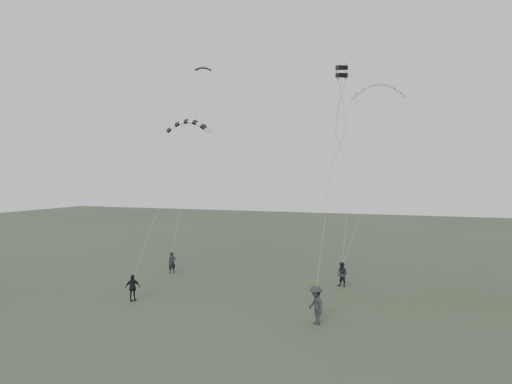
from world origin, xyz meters
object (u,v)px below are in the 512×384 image
(kite_pale_large, at_px, (379,84))
(kite_striped, at_px, (188,121))
(kite_box, at_px, (342,72))
(flyer_left, at_px, (172,263))
(flyer_far, at_px, (316,305))
(flyer_center, at_px, (132,288))
(kite_dark_small, at_px, (203,68))
(flyer_right, at_px, (342,275))

(kite_pale_large, distance_m, kite_striped, 15.21)
(kite_box, bearing_deg, kite_pale_large, 53.62)
(flyer_left, height_order, flyer_far, flyer_far)
(flyer_far, bearing_deg, flyer_center, -132.97)
(kite_striped, bearing_deg, kite_dark_small, 85.69)
(flyer_center, height_order, kite_pale_large, kite_pale_large)
(flyer_left, bearing_deg, kite_pale_large, -18.54)
(flyer_center, relative_size, kite_dark_small, 1.10)
(kite_pale_large, xyz_separation_m, kite_box, (-0.65, -11.19, -1.09))
(kite_pale_large, bearing_deg, flyer_left, -165.69)
(flyer_center, relative_size, kite_pale_large, 0.37)
(flyer_right, relative_size, flyer_center, 1.05)
(kite_striped, distance_m, kite_box, 12.96)
(flyer_center, xyz_separation_m, kite_striped, (-0.52, 7.90, 10.75))
(flyer_far, relative_size, kite_dark_small, 1.36)
(kite_pale_large, bearing_deg, kite_striped, -162.11)
(flyer_left, height_order, flyer_center, flyer_left)
(flyer_center, height_order, flyer_far, flyer_far)
(flyer_far, bearing_deg, kite_dark_small, -176.68)
(flyer_right, bearing_deg, kite_striped, -152.30)
(flyer_right, xyz_separation_m, kite_box, (0.73, -4.13, 12.77))
(kite_dark_small, relative_size, kite_box, 2.11)
(flyer_right, height_order, kite_box, kite_box)
(flyer_far, xyz_separation_m, kite_striped, (-11.96, 8.46, 10.56))
(kite_box, bearing_deg, kite_dark_small, 111.94)
(kite_pale_large, bearing_deg, kite_dark_small, 172.78)
(kite_pale_large, relative_size, kite_striped, 1.33)
(flyer_right, relative_size, kite_dark_small, 1.15)
(flyer_center, bearing_deg, kite_pale_large, -1.61)
(flyer_center, distance_m, flyer_far, 11.46)
(flyer_left, distance_m, kite_dark_small, 17.12)
(flyer_right, bearing_deg, kite_box, -54.20)
(flyer_right, xyz_separation_m, kite_pale_large, (1.38, 7.06, 13.86))
(flyer_right, bearing_deg, flyer_left, -153.60)
(flyer_left, xyz_separation_m, kite_dark_small, (-0.32, 5.93, 16.06))
(flyer_left, height_order, kite_box, kite_box)
(kite_dark_small, height_order, kite_striped, kite_dark_small)
(flyer_right, height_order, kite_pale_large, kite_pale_large)
(flyer_left, distance_m, kite_box, 19.26)
(flyer_far, bearing_deg, kite_box, 136.52)
(flyer_left, bearing_deg, kite_striped, -53.58)
(flyer_left, bearing_deg, kite_dark_small, 48.09)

